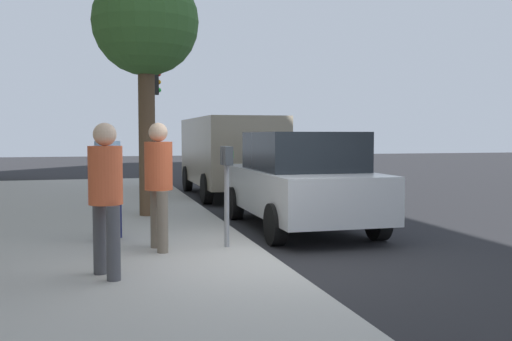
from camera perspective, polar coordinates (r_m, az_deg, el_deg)
ground_plane at (r=7.64m, az=1.60°, el=-9.47°), size 80.00×80.00×0.00m
sidewalk_slab at (r=7.36m, az=-21.70°, el=-9.62°), size 28.00×6.00×0.15m
parking_meter at (r=8.03m, az=-2.92°, el=-0.41°), size 0.36×0.12×1.41m
pedestrian_at_meter at (r=7.91m, az=-9.62°, el=-0.51°), size 0.52×0.38×1.74m
pedestrian_bystander at (r=6.52m, az=-14.67°, el=-1.65°), size 0.49×0.37×1.70m
parking_officer at (r=8.85m, az=-14.46°, el=-0.14°), size 0.43×0.40×1.73m
parked_sedan_near at (r=10.49m, az=4.37°, el=-0.97°), size 4.41×1.99×1.77m
parked_van_far at (r=16.13m, az=-2.64°, el=1.91°), size 5.21×2.14×2.18m
street_tree at (r=11.57m, az=-10.87°, el=13.86°), size 2.04×2.04×4.75m
traffic_signal at (r=17.66m, az=-10.26°, el=6.28°), size 0.24×0.44×3.60m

